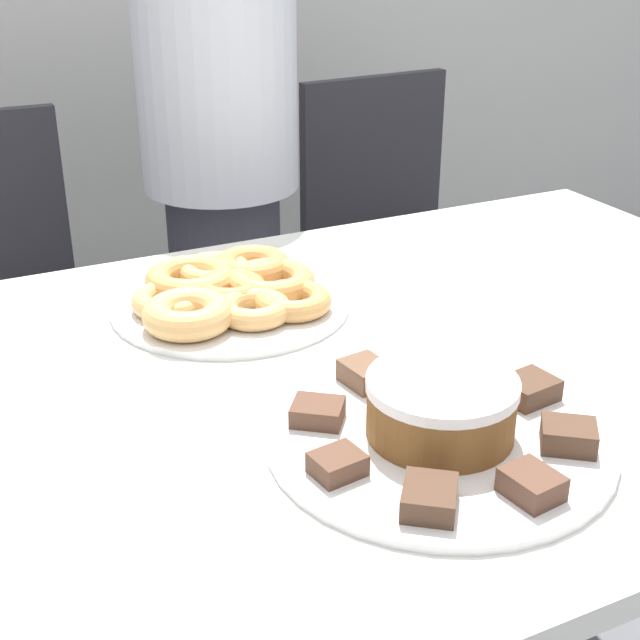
% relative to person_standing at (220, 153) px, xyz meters
% --- Properties ---
extents(table, '(1.52, 0.92, 0.77)m').
position_rel_person_standing_xyz_m(table, '(-0.17, -0.82, -0.15)').
color(table, silver).
rests_on(table, ground_plane).
extents(person_standing, '(0.31, 0.31, 1.56)m').
position_rel_person_standing_xyz_m(person_standing, '(0.00, 0.00, 0.00)').
color(person_standing, '#383842').
rests_on(person_standing, ground_plane).
extents(office_chair_right, '(0.47, 0.47, 0.91)m').
position_rel_person_standing_xyz_m(office_chair_right, '(0.48, 0.06, -0.39)').
color(office_chair_right, black).
rests_on(office_chair_right, ground_plane).
extents(plate_cake, '(0.36, 0.36, 0.01)m').
position_rel_person_standing_xyz_m(plate_cake, '(-0.13, -1.02, -0.05)').
color(plate_cake, white).
rests_on(plate_cake, table).
extents(plate_donuts, '(0.33, 0.33, 0.01)m').
position_rel_person_standing_xyz_m(plate_donuts, '(-0.21, -0.60, -0.05)').
color(plate_donuts, white).
rests_on(plate_donuts, table).
extents(frosted_cake, '(0.16, 0.16, 0.06)m').
position_rel_person_standing_xyz_m(frosted_cake, '(-0.13, -1.02, -0.01)').
color(frosted_cake, brown).
rests_on(frosted_cake, plate_cake).
extents(lamington_0, '(0.06, 0.06, 0.02)m').
position_rel_person_standing_xyz_m(lamington_0, '(-0.00, -1.00, -0.03)').
color(lamington_0, '#513828').
rests_on(lamington_0, plate_cake).
extents(lamington_1, '(0.07, 0.07, 0.02)m').
position_rel_person_standing_xyz_m(lamington_1, '(-0.05, -0.91, -0.03)').
color(lamington_1, brown).
rests_on(lamington_1, plate_cake).
extents(lamington_2, '(0.05, 0.06, 0.03)m').
position_rel_person_standing_xyz_m(lamington_2, '(-0.15, -0.89, -0.03)').
color(lamington_2, brown).
rests_on(lamington_2, plate_cake).
extents(lamington_3, '(0.07, 0.07, 0.02)m').
position_rel_person_standing_xyz_m(lamington_3, '(-0.24, -0.94, -0.04)').
color(lamington_3, brown).
rests_on(lamington_3, plate_cake).
extents(lamington_4, '(0.05, 0.05, 0.02)m').
position_rel_person_standing_xyz_m(lamington_4, '(-0.26, -1.03, -0.04)').
color(lamington_4, brown).
rests_on(lamington_4, plate_cake).
extents(lamington_5, '(0.07, 0.08, 0.02)m').
position_rel_person_standing_xyz_m(lamington_5, '(-0.21, -1.12, -0.03)').
color(lamington_5, '#513828').
rests_on(lamington_5, plate_cake).
extents(lamington_6, '(0.05, 0.06, 0.02)m').
position_rel_person_standing_xyz_m(lamington_6, '(-0.12, -1.14, -0.03)').
color(lamington_6, brown).
rests_on(lamington_6, plate_cake).
extents(lamington_7, '(0.07, 0.07, 0.03)m').
position_rel_person_standing_xyz_m(lamington_7, '(-0.03, -1.09, -0.03)').
color(lamington_7, '#513828').
rests_on(lamington_7, plate_cake).
extents(donut_0, '(0.10, 0.10, 0.03)m').
position_rel_person_standing_xyz_m(donut_0, '(-0.21, -0.60, -0.03)').
color(donut_0, '#C68447').
rests_on(donut_0, plate_donuts).
extents(donut_1, '(0.12, 0.12, 0.04)m').
position_rel_person_standing_xyz_m(donut_1, '(-0.29, -0.66, -0.03)').
color(donut_1, '#E5AD66').
rests_on(donut_1, plate_donuts).
extents(donut_2, '(0.10, 0.10, 0.03)m').
position_rel_person_standing_xyz_m(donut_2, '(-0.20, -0.67, -0.03)').
color(donut_2, '#E5AD66').
rests_on(donut_2, plate_donuts).
extents(donut_3, '(0.11, 0.11, 0.03)m').
position_rel_person_standing_xyz_m(donut_3, '(-0.14, -0.67, -0.03)').
color(donut_3, tan).
rests_on(donut_3, plate_donuts).
extents(donut_4, '(0.13, 0.13, 0.03)m').
position_rel_person_standing_xyz_m(donut_4, '(-0.14, -0.60, -0.03)').
color(donut_4, tan).
rests_on(donut_4, plate_donuts).
extents(donut_5, '(0.11, 0.11, 0.04)m').
position_rel_person_standing_xyz_m(donut_5, '(-0.15, -0.54, -0.03)').
color(donut_5, '#D18E4C').
rests_on(donut_5, plate_donuts).
extents(donut_6, '(0.11, 0.11, 0.03)m').
position_rel_person_standing_xyz_m(donut_6, '(-0.20, -0.52, -0.03)').
color(donut_6, '#E5AD66').
rests_on(donut_6, plate_donuts).
extents(donut_7, '(0.13, 0.13, 0.04)m').
position_rel_person_standing_xyz_m(donut_7, '(-0.24, -0.54, -0.03)').
color(donut_7, tan).
rests_on(donut_7, plate_donuts).
extents(donut_8, '(0.11, 0.11, 0.03)m').
position_rel_person_standing_xyz_m(donut_8, '(-0.29, -0.59, -0.03)').
color(donut_8, '#E5AD66').
rests_on(donut_8, plate_donuts).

